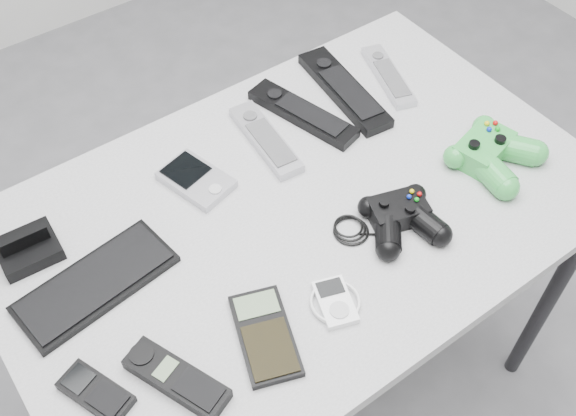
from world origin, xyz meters
TOP-DOWN VIEW (x-y plane):
  - floor at (0.00, 0.00)m, footprint 3.50×3.50m
  - desk at (-0.09, -0.02)m, footprint 1.06×0.68m
  - pda_keyboard at (-0.45, 0.04)m, footprint 0.27×0.14m
  - dock_bracket at (-0.51, 0.16)m, footprint 0.10×0.09m
  - pda at (-0.21, 0.14)m, footprint 0.11×0.14m
  - remote_silver_a at (-0.05, 0.15)m, footprint 0.07×0.21m
  - remote_black_a at (0.05, 0.16)m, footprint 0.11×0.24m
  - remote_black_b at (0.16, 0.17)m, footprint 0.09×0.27m
  - remote_silver_b at (0.26, 0.15)m, footprint 0.10×0.20m
  - mobile_phone at (-0.53, -0.13)m, footprint 0.09×0.12m
  - cordless_handset at (-0.43, -0.18)m, footprint 0.11×0.17m
  - calculator at (-0.29, -0.19)m, footprint 0.13×0.17m
  - mp3_player at (-0.17, -0.21)m, footprint 0.10×0.11m
  - controller_black at (0.02, -0.15)m, footprint 0.26×0.21m
  - controller_green at (0.26, -0.13)m, footprint 0.19×0.20m

SIDE VIEW (x-z plane):
  - floor at x=0.00m, z-range 0.00..0.00m
  - desk at x=-0.09m, z-range 0.29..1.00m
  - mp3_player at x=-0.17m, z-range 0.71..0.72m
  - calculator at x=-0.29m, z-range 0.71..0.72m
  - pda_keyboard at x=-0.45m, z-range 0.71..0.72m
  - mobile_phone at x=-0.53m, z-range 0.71..0.73m
  - remote_silver_b at x=0.26m, z-range 0.71..0.73m
  - pda at x=-0.21m, z-range 0.71..0.73m
  - remote_silver_a at x=-0.05m, z-range 0.71..0.73m
  - remote_black_a at x=0.05m, z-range 0.71..0.73m
  - cordless_handset at x=-0.43m, z-range 0.71..0.73m
  - remote_black_b at x=0.16m, z-range 0.71..0.73m
  - controller_black at x=0.02m, z-range 0.71..0.75m
  - dock_bracket at x=-0.51m, z-range 0.71..0.76m
  - controller_green at x=0.26m, z-range 0.71..0.76m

